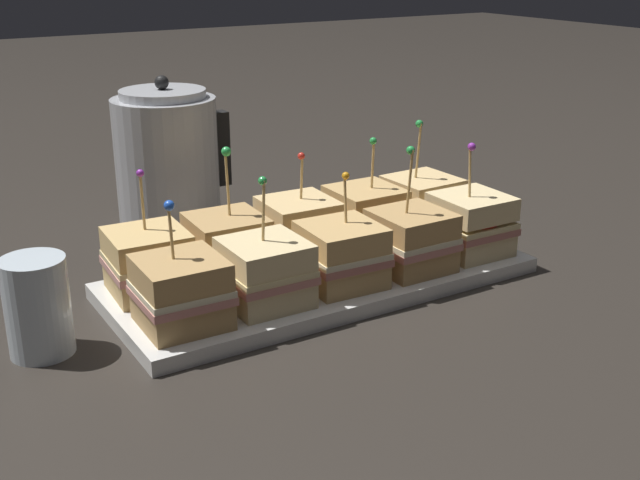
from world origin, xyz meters
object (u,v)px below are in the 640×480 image
object	(u,v)px
sandwich_back_right	(365,216)
sandwich_front_far_left	(181,292)
serving_platter	(320,277)
sandwich_front_right	(411,240)
sandwich_front_far_right	(471,224)
sandwich_back_left	(227,245)
kettle_steel	(168,159)
drinking_glass	(37,306)
sandwich_back_center	(297,230)
sandwich_front_left	(265,272)
sandwich_back_far_right	(422,205)
sandwich_back_far_left	(148,262)
sandwich_front_center	(343,254)

from	to	relation	value
sandwich_back_right	sandwich_front_far_left	bearing A→B (deg)	-161.88
serving_platter	sandwich_front_right	world-z (taller)	sandwich_front_right
sandwich_front_far_right	sandwich_back_left	size ratio (longest dim) A/B	0.94
sandwich_back_left	kettle_steel	size ratio (longest dim) A/B	0.71
drinking_glass	sandwich_front_far_left	bearing A→B (deg)	-20.62
sandwich_back_left	sandwich_back_center	size ratio (longest dim) A/B	1.14
kettle_steel	drinking_glass	bearing A→B (deg)	-130.08
kettle_steel	serving_platter	bearing A→B (deg)	-78.12
serving_platter	sandwich_back_right	bearing A→B (deg)	26.02
serving_platter	kettle_steel	xyz separation A→B (m)	(-0.07, 0.31, 0.09)
sandwich_front_left	drinking_glass	bearing A→B (deg)	168.01
sandwich_back_center	sandwich_back_right	xyz separation A→B (m)	(0.10, -0.00, 0.00)
sandwich_back_right	sandwich_back_far_right	world-z (taller)	sandwich_back_far_right
serving_platter	sandwich_back_far_right	size ratio (longest dim) A/B	3.29
sandwich_front_far_left	sandwich_back_far_left	xyz separation A→B (m)	(0.00, 0.10, -0.00)
sandwich_back_right	drinking_glass	size ratio (longest dim) A/B	1.40
sandwich_back_left	drinking_glass	distance (m)	0.24
sandwich_front_far_right	sandwich_back_far_left	distance (m)	0.40
sandwich_front_left	drinking_glass	distance (m)	0.24
sandwich_back_center	sandwich_front_center	bearing A→B (deg)	-86.81
sandwich_front_left	drinking_glass	world-z (taller)	sandwich_front_left
sandwich_back_center	drinking_glass	xyz separation A→B (m)	(-0.33, -0.05, -0.00)
sandwich_front_left	sandwich_back_far_right	world-z (taller)	sandwich_back_far_right
sandwich_back_center	sandwich_back_right	distance (m)	0.10
sandwich_back_far_left	sandwich_back_left	bearing A→B (deg)	0.48
serving_platter	sandwich_front_center	world-z (taller)	sandwich_front_center
sandwich_front_far_right	sandwich_back_left	world-z (taller)	sandwich_back_left
sandwich_front_right	sandwich_front_far_right	xyz separation A→B (m)	(0.10, 0.00, 0.00)
serving_platter	sandwich_back_far_left	world-z (taller)	sandwich_back_far_left
sandwich_front_right	sandwich_back_far_left	bearing A→B (deg)	161.19
sandwich_front_center	drinking_glass	xyz separation A→B (m)	(-0.33, 0.05, -0.00)
sandwich_front_center	sandwich_front_right	bearing A→B (deg)	-2.57
sandwich_front_center	sandwich_back_left	size ratio (longest dim) A/B	0.85
sandwich_front_far_left	sandwich_front_center	xyz separation A→B (m)	(0.20, 0.00, -0.00)
serving_platter	sandwich_back_far_right	xyz separation A→B (m)	(0.19, 0.05, 0.05)
sandwich_front_center	sandwich_front_right	world-z (taller)	sandwich_front_right
sandwich_front_left	sandwich_back_far_right	bearing A→B (deg)	18.23
sandwich_front_far_left	drinking_glass	bearing A→B (deg)	159.38
sandwich_front_right	sandwich_back_right	xyz separation A→B (m)	(0.00, 0.10, 0.00)
serving_platter	sandwich_back_far_right	world-z (taller)	sandwich_back_far_right
sandwich_front_far_left	kettle_steel	world-z (taller)	kettle_steel
sandwich_front_far_right	sandwich_back_right	size ratio (longest dim) A/B	1.01
sandwich_front_far_right	sandwich_back_far_left	size ratio (longest dim) A/B	1.02
serving_platter	sandwich_front_far_right	distance (m)	0.21
kettle_steel	sandwich_front_far_right	bearing A→B (deg)	-54.17
sandwich_back_far_left	sandwich_back_center	bearing A→B (deg)	0.37
sandwich_back_far_right	sandwich_front_left	bearing A→B (deg)	-161.77
sandwich_front_left	sandwich_back_far_left	bearing A→B (deg)	135.06
sandwich_front_far_right	drinking_glass	distance (m)	0.53
sandwich_front_far_left	sandwich_front_center	world-z (taller)	sandwich_front_far_left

